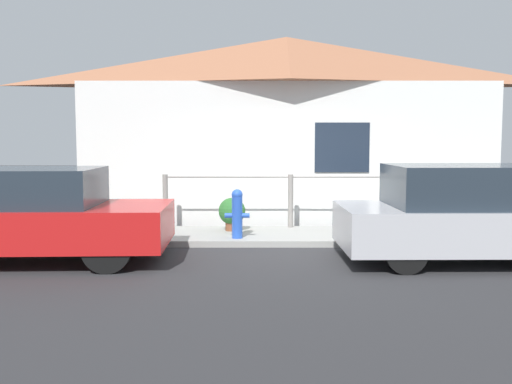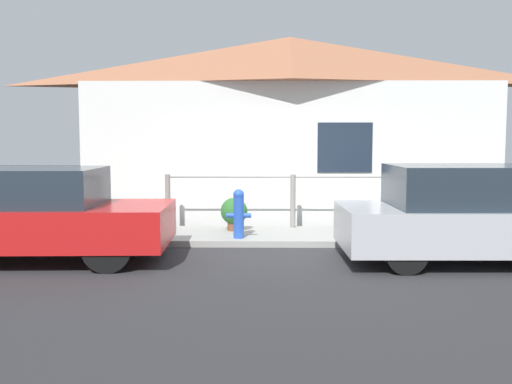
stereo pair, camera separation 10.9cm
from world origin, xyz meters
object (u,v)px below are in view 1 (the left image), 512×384
car_left (34,215)px  fire_hydrant (239,213)px  car_right (474,215)px  potted_plant_by_fence (91,214)px  potted_plant_near_hydrant (233,212)px

car_left → fire_hydrant: car_left is taller
car_right → potted_plant_by_fence: (-6.22, 2.15, -0.28)m
car_left → car_right: bearing=-2.1°
potted_plant_near_hydrant → potted_plant_by_fence: bearing=-179.0°
fire_hydrant → potted_plant_by_fence: (-2.74, 0.76, -0.13)m
car_right → fire_hydrant: car_right is taller
car_right → car_left: bearing=179.3°
potted_plant_near_hydrant → fire_hydrant: bearing=-81.3°
potted_plant_near_hydrant → potted_plant_by_fence: potted_plant_near_hydrant is taller
car_left → fire_hydrant: (2.95, 1.39, -0.15)m
car_right → fire_hydrant: size_ratio=4.71×
fire_hydrant → potted_plant_by_fence: fire_hydrant is taller
car_left → car_right: 6.43m
fire_hydrant → potted_plant_near_hydrant: 0.82m
fire_hydrant → potted_plant_near_hydrant: fire_hydrant is taller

